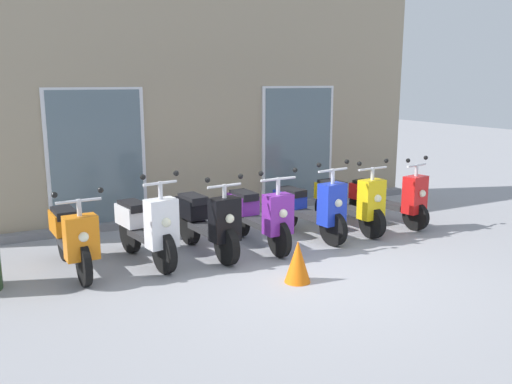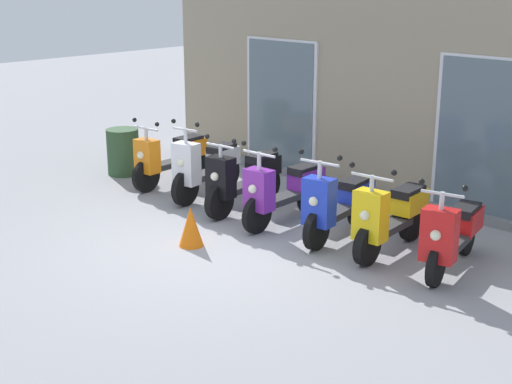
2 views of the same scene
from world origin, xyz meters
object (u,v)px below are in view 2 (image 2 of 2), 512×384
object	(u,v)px
scooter_blue	(338,203)
scooter_white	(205,166)
scooter_purple	(284,189)
trash_bin	(123,152)
scooter_orange	(171,157)
scooter_black	(243,178)
scooter_yellow	(390,216)
scooter_red	(453,233)
traffic_cone	(191,226)

from	to	relation	value
scooter_blue	scooter_white	bearing A→B (deg)	179.70
scooter_purple	trash_bin	bearing A→B (deg)	179.89
scooter_orange	scooter_purple	world-z (taller)	scooter_purple
scooter_black	trash_bin	bearing A→B (deg)	-179.86
scooter_white	scooter_yellow	size ratio (longest dim) A/B	0.98
scooter_orange	scooter_white	size ratio (longest dim) A/B	1.03
scooter_yellow	scooter_red	bearing A→B (deg)	1.79
scooter_blue	scooter_yellow	world-z (taller)	scooter_blue
scooter_yellow	trash_bin	bearing A→B (deg)	-179.36
scooter_blue	traffic_cone	size ratio (longest dim) A/B	3.14
scooter_orange	scooter_red	bearing A→B (deg)	-0.50
scooter_orange	scooter_yellow	xyz separation A→B (m)	(4.31, -0.07, -0.00)
scooter_black	traffic_cone	distance (m)	1.62
scooter_red	trash_bin	xyz separation A→B (m)	(-6.27, -0.09, -0.07)
scooter_blue	trash_bin	world-z (taller)	scooter_blue
scooter_purple	traffic_cone	xyz separation A→B (m)	(-0.26, -1.49, -0.23)
scooter_black	scooter_yellow	xyz separation A→B (m)	(2.51, 0.05, -0.01)
scooter_black	scooter_red	bearing A→B (deg)	1.36
scooter_purple	scooter_blue	world-z (taller)	scooter_blue
trash_bin	scooter_orange	bearing A→B (deg)	6.76
scooter_orange	scooter_blue	world-z (taller)	scooter_blue
scooter_red	scooter_orange	bearing A→B (deg)	179.50
scooter_white	scooter_purple	bearing A→B (deg)	-1.83
scooter_purple	scooter_blue	xyz separation A→B (m)	(0.91, 0.04, -0.01)
scooter_white	traffic_cone	bearing A→B (deg)	-47.73
trash_bin	scooter_blue	bearing A→B (deg)	0.41
traffic_cone	scooter_orange	bearing A→B (deg)	145.15
scooter_black	trash_bin	size ratio (longest dim) A/B	2.06
scooter_yellow	scooter_red	distance (m)	0.85
traffic_cone	scooter_white	bearing A→B (deg)	132.27
scooter_orange	scooter_red	size ratio (longest dim) A/B	1.02
scooter_white	scooter_black	xyz separation A→B (m)	(0.86, -0.04, -0.02)
scooter_purple	scooter_yellow	distance (m)	1.70
scooter_white	scooter_yellow	world-z (taller)	scooter_white
scooter_red	traffic_cone	bearing A→B (deg)	-150.58
scooter_orange	traffic_cone	world-z (taller)	scooter_orange
scooter_red	traffic_cone	world-z (taller)	scooter_red
scooter_purple	trash_bin	world-z (taller)	scooter_purple
scooter_yellow	traffic_cone	bearing A→B (deg)	-141.57
scooter_black	trash_bin	world-z (taller)	scooter_black
traffic_cone	trash_bin	xyz separation A→B (m)	(-3.46, 1.50, 0.14)
scooter_red	traffic_cone	distance (m)	3.24
scooter_white	scooter_black	distance (m)	0.86
scooter_white	scooter_red	world-z (taller)	scooter_white
scooter_purple	scooter_blue	bearing A→B (deg)	2.50
scooter_blue	scooter_red	size ratio (longest dim) A/B	1.03
scooter_white	scooter_red	xyz separation A→B (m)	(4.22, 0.04, -0.04)
scooter_purple	scooter_red	xyz separation A→B (m)	(2.55, 0.09, -0.03)
scooter_white	scooter_yellow	xyz separation A→B (m)	(3.37, 0.01, -0.02)
scooter_blue	trash_bin	size ratio (longest dim) A/B	2.06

